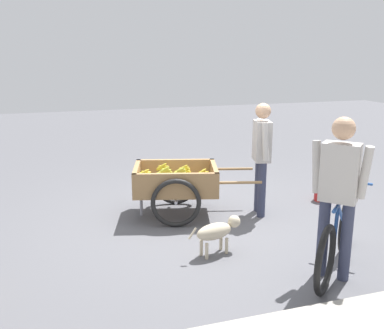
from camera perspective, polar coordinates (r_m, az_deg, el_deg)
The scene contains 7 objects.
ground_plane at distance 5.87m, azimuth 1.44°, elevation -7.36°, with size 24.00×24.00×0.00m, color #56565B.
fruit_cart at distance 5.98m, azimuth -2.10°, elevation -2.53°, with size 1.79×1.17×0.71m.
vendor_person at distance 5.97m, azimuth 8.95°, elevation 1.90°, with size 0.28×0.57×1.52m.
bicycle at distance 4.74m, azimuth 18.18°, elevation -8.98°, with size 1.25×1.18×0.85m.
cyclist_person at distance 4.40m, azimuth 18.39°, elevation -2.46°, with size 0.38×0.46×1.60m.
dog at distance 4.90m, azimuth 3.27°, elevation -8.51°, with size 0.66×0.28×0.40m.
plastic_bucket at distance 6.93m, azimuth 16.44°, elevation -3.57°, with size 0.24×0.24×0.22m, color #B21E1E.
Camera 1 is at (1.79, 5.16, 2.17)m, focal length 41.45 mm.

